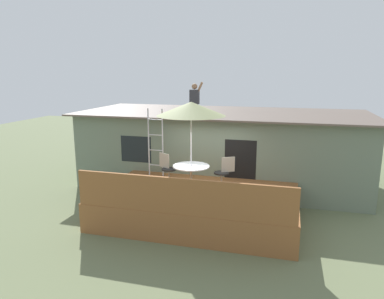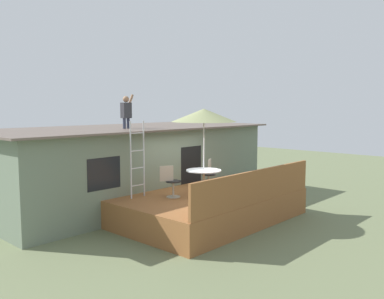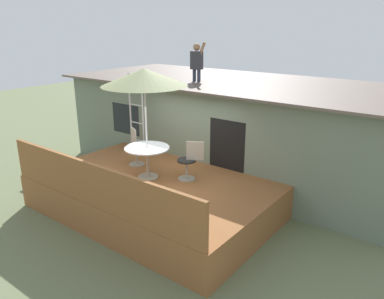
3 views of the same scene
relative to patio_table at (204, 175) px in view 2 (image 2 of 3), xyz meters
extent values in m
plane|color=#66704C|center=(0.22, -0.02, -1.39)|extent=(40.00, 40.00, 0.00)
cube|color=slate|center=(0.22, 3.58, -0.07)|extent=(10.00, 4.00, 2.63)
cube|color=#66564C|center=(0.22, 3.58, 1.27)|extent=(10.50, 4.50, 0.06)
cube|color=black|center=(-2.39, 1.59, 0.16)|extent=(1.10, 0.03, 0.90)
cube|color=black|center=(1.18, 1.59, -0.34)|extent=(1.00, 0.03, 2.00)
cube|color=brown|center=(0.22, -0.02, -0.99)|extent=(5.49, 3.52, 0.80)
cube|color=brown|center=(0.22, -1.72, -0.14)|extent=(5.39, 0.08, 0.90)
cylinder|color=#A59E8C|center=(0.00, 0.00, -0.57)|extent=(0.48, 0.48, 0.03)
cylinder|color=#A59E8C|center=(0.00, 0.00, -0.22)|extent=(0.07, 0.07, 0.71)
cylinder|color=silver|center=(0.00, 0.00, 0.14)|extent=(1.04, 1.04, 0.03)
cylinder|color=silver|center=(0.00, 0.00, 0.61)|extent=(0.04, 0.04, 2.40)
cone|color=#8C9360|center=(0.00, 0.00, 1.76)|extent=(1.90, 1.90, 0.38)
cylinder|color=silver|center=(-1.76, 1.19, 0.51)|extent=(0.04, 0.04, 2.20)
cylinder|color=silver|center=(-1.28, 1.19, 0.51)|extent=(0.04, 0.04, 2.20)
cylinder|color=silver|center=(-1.52, 1.19, -0.24)|extent=(0.48, 0.03, 0.03)
cylinder|color=silver|center=(-1.52, 1.19, 0.26)|extent=(0.48, 0.03, 0.03)
cylinder|color=silver|center=(-1.52, 1.19, 0.76)|extent=(0.48, 0.03, 0.03)
cylinder|color=silver|center=(-1.52, 1.19, 1.26)|extent=(0.48, 0.03, 0.03)
cylinder|color=#33384C|center=(-0.72, 2.77, 1.47)|extent=(0.10, 0.10, 0.34)
cylinder|color=#33384C|center=(-0.56, 2.77, 1.47)|extent=(0.10, 0.10, 0.34)
cube|color=#333338|center=(-0.64, 2.77, 1.89)|extent=(0.32, 0.20, 0.50)
sphere|color=#997051|center=(-0.64, 2.77, 2.25)|extent=(0.20, 0.20, 0.20)
cylinder|color=#997051|center=(-0.46, 2.77, 2.19)|extent=(0.26, 0.08, 0.44)
cylinder|color=#A59E8C|center=(-0.82, 0.44, -0.58)|extent=(0.40, 0.40, 0.02)
cylinder|color=#A59E8C|center=(-0.82, 0.44, -0.36)|extent=(0.06, 0.06, 0.44)
cylinder|color=black|center=(-0.82, 0.44, -0.13)|extent=(0.44, 0.44, 0.04)
cube|color=#A59E8C|center=(-1.00, 0.54, 0.11)|extent=(0.37, 0.23, 0.44)
cylinder|color=#A59E8C|center=(0.79, 0.47, -0.58)|extent=(0.40, 0.40, 0.02)
cylinder|color=#A59E8C|center=(0.79, 0.47, -0.36)|extent=(0.06, 0.06, 0.44)
cylinder|color=black|center=(0.79, 0.47, -0.13)|extent=(0.44, 0.44, 0.04)
cube|color=#A59E8C|center=(0.96, 0.58, 0.11)|extent=(0.36, 0.24, 0.44)
camera|label=1|loc=(2.58, -9.34, 2.75)|focal=33.26mm
camera|label=2|loc=(-9.02, -7.80, 2.02)|focal=38.35mm
camera|label=3|loc=(5.83, -5.94, 2.85)|focal=35.27mm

